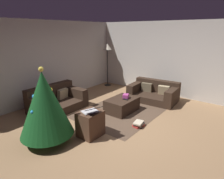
% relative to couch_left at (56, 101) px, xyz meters
% --- Properties ---
extents(ground_plane, '(6.40, 6.40, 0.00)m').
position_rel_couch_left_xyz_m(ground_plane, '(0.30, -2.25, -0.27)').
color(ground_plane, '#93704C').
extents(rear_partition, '(6.40, 0.12, 2.60)m').
position_rel_couch_left_xyz_m(rear_partition, '(0.30, 0.89, 1.03)').
color(rear_partition, beige).
rests_on(rear_partition, ground_plane).
extents(corner_partition, '(0.12, 6.40, 2.60)m').
position_rel_couch_left_xyz_m(corner_partition, '(3.44, -2.25, 1.03)').
color(corner_partition, beige).
rests_on(corner_partition, ground_plane).
extents(couch_left, '(1.60, 0.98, 0.71)m').
position_rel_couch_left_xyz_m(couch_left, '(0.00, 0.00, 0.00)').
color(couch_left, '#332319').
rests_on(couch_left, ground_plane).
extents(couch_right, '(1.08, 1.60, 0.65)m').
position_rel_couch_left_xyz_m(couch_right, '(2.54, -1.95, -0.02)').
color(couch_right, '#332319').
rests_on(couch_right, ground_plane).
extents(ottoman, '(0.95, 0.65, 0.38)m').
position_rel_couch_left_xyz_m(ottoman, '(1.09, -1.65, -0.08)').
color(ottoman, '#332319').
rests_on(ottoman, ground_plane).
extents(gift_box, '(0.23, 0.21, 0.12)m').
position_rel_couch_left_xyz_m(gift_box, '(1.20, -1.70, 0.17)').
color(gift_box, '#B23F8C').
rests_on(gift_box, ottoman).
extents(tv_remote, '(0.06, 0.16, 0.02)m').
position_rel_couch_left_xyz_m(tv_remote, '(1.08, -1.77, 0.12)').
color(tv_remote, black).
rests_on(tv_remote, ottoman).
extents(christmas_tree, '(1.10, 1.10, 1.62)m').
position_rel_couch_left_xyz_m(christmas_tree, '(-1.20, -1.34, 0.58)').
color(christmas_tree, brown).
rests_on(christmas_tree, ground_plane).
extents(side_table, '(0.52, 0.44, 0.58)m').
position_rel_couch_left_xyz_m(side_table, '(-0.47, -1.88, 0.02)').
color(side_table, '#4C3323').
rests_on(side_table, ground_plane).
extents(laptop, '(0.44, 0.50, 0.19)m').
position_rel_couch_left_xyz_m(laptop, '(-0.49, -1.95, 0.36)').
color(laptop, silver).
rests_on(laptop, side_table).
extents(book_stack, '(0.31, 0.25, 0.13)m').
position_rel_couch_left_xyz_m(book_stack, '(0.56, -2.53, -0.21)').
color(book_stack, '#B7332D').
rests_on(book_stack, ground_plane).
extents(corner_lamp, '(0.36, 0.36, 1.76)m').
position_rel_couch_left_xyz_m(corner_lamp, '(3.00, 0.46, 1.23)').
color(corner_lamp, black).
rests_on(corner_lamp, ground_plane).
extents(area_rug, '(2.60, 2.00, 0.01)m').
position_rel_couch_left_xyz_m(area_rug, '(1.09, -1.65, -0.27)').
color(area_rug, brown).
rests_on(area_rug, ground_plane).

